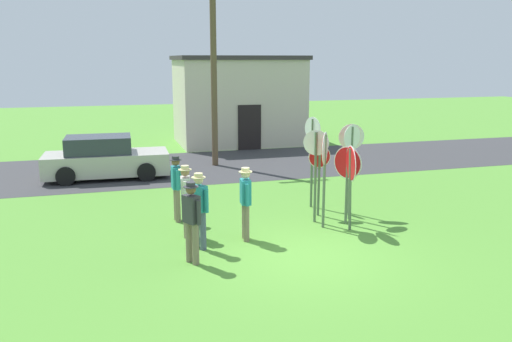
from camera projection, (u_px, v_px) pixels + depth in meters
The scene contains 18 objects.
ground_plane at pixel (303, 255), 11.39m from camera, with size 80.00×80.00×0.00m, color #518E33.
street_asphalt at pixel (211, 166), 20.95m from camera, with size 60.00×6.40×0.01m, color #38383A.
building_background at pixel (238, 100), 26.28m from camera, with size 6.14×4.55×4.34m.
utility_pole at pixel (214, 64), 20.24m from camera, with size 1.80×0.24×7.61m.
parked_car_on_street at pixel (105, 159), 18.70m from camera, with size 4.35×2.12×1.51m.
stop_sign_low_front at pixel (351, 157), 13.64m from camera, with size 0.59×0.27×2.52m.
stop_sign_nearest at pixel (316, 161), 13.38m from camera, with size 0.58×0.35×2.43m.
stop_sign_center_cluster at pixel (319, 169), 14.02m from camera, with size 0.60×0.11×1.93m.
stop_sign_leaning_left at pixel (347, 171), 13.27m from camera, with size 0.41×0.75×2.04m.
stop_sign_rear_left at pixel (312, 147), 14.77m from camera, with size 0.22×0.65×2.60m.
stop_sign_rear_right at pixel (351, 172), 12.80m from camera, with size 0.22×0.88×2.13m.
stop_sign_leaning_right at pixel (351, 154), 14.14m from camera, with size 0.68×0.19×2.48m.
stop_sign_tallest at pixel (325, 162), 12.94m from camera, with size 0.45×0.68×2.44m.
person_near_signs at pixel (199, 206), 11.60m from camera, with size 0.38×0.49×1.74m.
person_in_teal at pixel (246, 199), 12.17m from camera, with size 0.31×0.57×1.74m.
person_with_sunhat at pixel (186, 197), 12.41m from camera, with size 0.32×0.57×1.74m.
person_on_left at pixel (192, 218), 10.76m from camera, with size 0.37×0.51×1.74m.
person_holding_notes at pixel (176, 185), 13.62m from camera, with size 0.32×0.57×1.74m.
Camera 1 is at (-3.97, -10.04, 4.18)m, focal length 36.79 mm.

